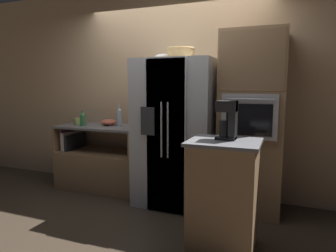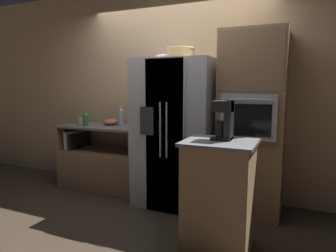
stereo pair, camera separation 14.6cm
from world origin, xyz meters
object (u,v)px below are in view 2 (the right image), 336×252
(fruit_bowl, at_px, (164,57))
(coffee_maker, at_px, (225,119))
(mixing_bowl, at_px, (111,122))
(wicker_basket, at_px, (181,53))
(mug, at_px, (80,121))
(bottle_short, at_px, (121,116))
(refrigerator, at_px, (177,133))
(bottle_tall, at_px, (85,118))
(wall_oven, at_px, (252,124))

(fruit_bowl, xyz_separation_m, coffee_maker, (0.94, -0.81, -0.63))
(fruit_bowl, xyz_separation_m, mixing_bowl, (-0.93, 0.18, -0.86))
(wicker_basket, xyz_separation_m, mug, (-1.63, 0.16, -0.89))
(bottle_short, xyz_separation_m, mug, (-0.65, -0.08, -0.08))
(refrigerator, bearing_deg, mixing_bowl, 170.19)
(bottle_tall, relative_size, bottle_short, 0.69)
(fruit_bowl, bearing_deg, wicker_basket, -16.49)
(bottle_tall, distance_m, mug, 0.20)
(wicker_basket, xyz_separation_m, bottle_short, (-0.98, 0.24, -0.81))
(wicker_basket, distance_m, coffee_maker, 1.21)
(bottle_short, bearing_deg, refrigerator, -10.98)
(refrigerator, xyz_separation_m, mixing_bowl, (-1.10, 0.19, 0.06))
(fruit_bowl, relative_size, mug, 1.83)
(bottle_tall, height_order, bottle_short, bottle_short)
(fruit_bowl, bearing_deg, bottle_short, 167.20)
(bottle_tall, bearing_deg, mixing_bowl, 31.97)
(wicker_basket, relative_size, bottle_tall, 1.57)
(wall_oven, height_order, wicker_basket, wall_oven)
(wall_oven, xyz_separation_m, wicker_basket, (-0.81, -0.15, 0.80))
(mug, height_order, coffee_maker, coffee_maker)
(bottle_tall, xyz_separation_m, bottle_short, (0.48, 0.17, 0.03))
(bottle_short, bearing_deg, fruit_bowl, -12.80)
(fruit_bowl, distance_m, bottle_short, 1.08)
(bottle_tall, distance_m, mixing_bowl, 0.35)
(refrigerator, distance_m, fruit_bowl, 0.93)
(bottle_short, bearing_deg, coffee_maker, -30.22)
(wicker_basket, bearing_deg, bottle_tall, 177.37)
(wall_oven, xyz_separation_m, coffee_maker, (-0.11, -0.89, 0.14))
(bottle_tall, bearing_deg, fruit_bowl, 0.19)
(wall_oven, relative_size, mixing_bowl, 9.28)
(mixing_bowl, bearing_deg, wall_oven, -3.02)
(wall_oven, distance_m, mug, 2.44)
(bottle_short, bearing_deg, wicker_basket, -13.72)
(wall_oven, bearing_deg, bottle_tall, -177.96)
(wall_oven, height_order, bottle_short, wall_oven)
(mug, bearing_deg, fruit_bowl, -3.70)
(wicker_basket, relative_size, fruit_bowl, 1.46)
(wall_oven, distance_m, coffee_maker, 0.90)
(refrigerator, height_order, bottle_tall, refrigerator)
(mug, xyz_separation_m, mixing_bowl, (0.47, 0.09, -0.00))
(wicker_basket, bearing_deg, bottle_short, 166.28)
(refrigerator, height_order, wicker_basket, wicker_basket)
(bottle_tall, distance_m, coffee_maker, 2.31)
(refrigerator, xyz_separation_m, bottle_tall, (-1.40, 0.01, 0.11))
(refrigerator, relative_size, wall_oven, 0.86)
(wicker_basket, relative_size, mixing_bowl, 1.48)
(wall_oven, relative_size, bottle_short, 6.76)
(wall_oven, xyz_separation_m, bottle_short, (-1.79, 0.09, -0.00))
(wicker_basket, xyz_separation_m, coffee_maker, (0.70, -0.74, -0.66))
(bottle_short, relative_size, coffee_maker, 0.89)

